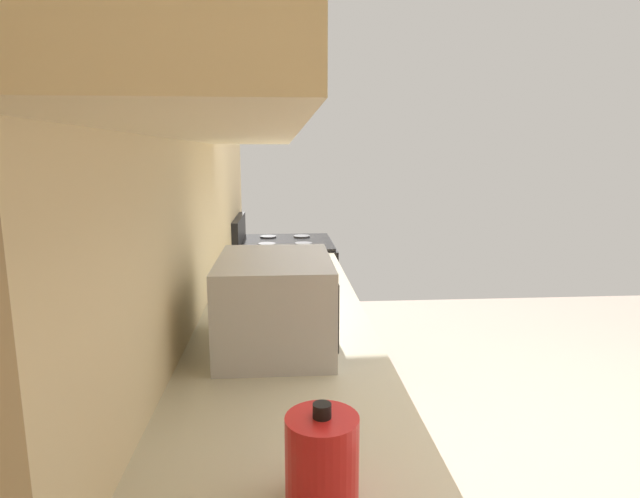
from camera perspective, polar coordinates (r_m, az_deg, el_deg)
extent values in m
cube|color=beige|center=(1.80, -15.93, 7.98)|extent=(4.14, 0.12, 2.82)
cube|color=#BCB69B|center=(1.50, -4.19, -12.82)|extent=(3.24, 0.62, 0.02)
cube|color=#332819|center=(1.93, 5.55, -22.06)|extent=(0.01, 0.01, 0.80)
cube|color=#332819|center=(2.33, 3.57, -16.02)|extent=(0.01, 0.01, 0.80)
cube|color=#332819|center=(2.74, 2.26, -11.76)|extent=(0.01, 0.01, 0.80)
cube|color=beige|center=(1.43, -10.44, 25.40)|extent=(1.97, 0.33, 0.66)
cube|color=black|center=(3.47, -3.79, -6.73)|extent=(0.66, 0.63, 0.89)
cube|color=black|center=(3.50, 1.55, -7.32)|extent=(0.51, 0.01, 0.49)
cube|color=black|center=(3.37, -3.89, 0.73)|extent=(0.62, 0.60, 0.02)
cube|color=black|center=(3.36, -8.97, 2.00)|extent=(0.62, 0.04, 0.18)
cylinder|color=#38383D|center=(3.22, -1.84, 0.58)|extent=(0.11, 0.11, 0.01)
cylinder|color=#38383D|center=(3.51, -2.04, 1.40)|extent=(0.11, 0.11, 0.01)
cylinder|color=#38383D|center=(3.22, -5.90, 0.53)|extent=(0.11, 0.11, 0.01)
cylinder|color=#38383D|center=(3.51, -5.77, 1.35)|extent=(0.11, 0.11, 0.01)
cube|color=#B7BABF|center=(1.57, -5.01, -5.92)|extent=(0.46, 0.34, 0.28)
cube|color=black|center=(1.54, 1.42, -6.24)|extent=(0.28, 0.01, 0.19)
cube|color=#2D2D33|center=(1.75, 0.71, -4.17)|extent=(0.08, 0.01, 0.19)
cylinder|color=gold|center=(2.61, -2.80, -1.57)|extent=(0.19, 0.19, 0.07)
cylinder|color=gold|center=(2.61, -2.81, -1.19)|extent=(0.15, 0.15, 0.03)
cylinder|color=red|center=(0.93, 0.22, -22.36)|extent=(0.12, 0.12, 0.16)
cylinder|color=black|center=(0.88, 0.23, -17.49)|extent=(0.03, 0.03, 0.02)
cylinder|color=red|center=(0.97, -0.10, -18.64)|extent=(0.08, 0.02, 0.05)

